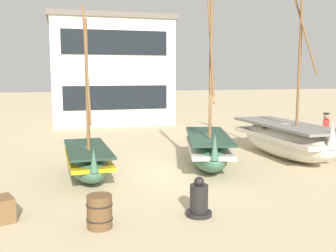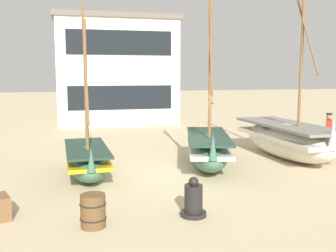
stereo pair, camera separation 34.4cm
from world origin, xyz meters
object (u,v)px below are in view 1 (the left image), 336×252
at_px(fishing_boat_centre_large, 286,139).
at_px(fishing_boat_far_right, 208,149).
at_px(wooden_barrel, 100,211).
at_px(fisherman_by_hull, 325,135).
at_px(fishing_boat_near_left, 88,160).
at_px(harbor_building_main, 110,71).
at_px(capstan_winch, 199,200).

xyz_separation_m(fishing_boat_centre_large, fishing_boat_far_right, (-3.42, -0.67, -0.09)).
bearing_deg(wooden_barrel, fisherman_by_hull, 28.20).
height_order(fishing_boat_near_left, harbor_building_main, harbor_building_main).
distance_m(fishing_boat_near_left, capstan_winch, 4.54).
height_order(fishing_boat_near_left, fishing_boat_centre_large, fishing_boat_centre_large).
distance_m(capstan_winch, wooden_barrel, 2.22).
bearing_deg(wooden_barrel, fishing_boat_centre_large, 33.87).
height_order(fishing_boat_near_left, fishing_boat_far_right, fishing_boat_far_right).
relative_size(fisherman_by_hull, capstan_winch, 1.87).
xyz_separation_m(fishing_boat_centre_large, fisherman_by_hull, (1.65, -0.13, 0.10)).
relative_size(fishing_boat_far_right, capstan_winch, 6.22).
bearing_deg(fishing_boat_centre_large, fishing_boat_near_left, -172.72).
bearing_deg(capstan_winch, fisherman_by_hull, 34.67).
distance_m(fishing_boat_centre_large, fishing_boat_far_right, 3.49).
relative_size(fishing_boat_near_left, fishing_boat_centre_large, 0.75).
bearing_deg(fishing_boat_near_left, fishing_boat_centre_large, 7.28).
xyz_separation_m(fishing_boat_near_left, harbor_building_main, (2.47, 14.24, 2.84)).
bearing_deg(wooden_barrel, fishing_boat_far_right, 46.89).
xyz_separation_m(fisherman_by_hull, capstan_winch, (-6.95, -4.81, -0.48)).
height_order(wooden_barrel, harbor_building_main, harbor_building_main).
distance_m(fisherman_by_hull, capstan_winch, 8.47).
relative_size(capstan_winch, wooden_barrel, 1.29).
height_order(fishing_boat_centre_large, wooden_barrel, fishing_boat_centre_large).
xyz_separation_m(fishing_boat_far_right, harbor_building_main, (-1.59, 13.96, 2.74)).
relative_size(fishing_boat_centre_large, harbor_building_main, 0.92).
distance_m(fishing_boat_centre_large, harbor_building_main, 14.45).
bearing_deg(fishing_boat_far_right, fisherman_by_hull, 6.06).
relative_size(fishing_boat_near_left, capstan_winch, 5.80).
bearing_deg(harbor_building_main, capstan_winch, -90.92).
xyz_separation_m(fishing_boat_centre_large, wooden_barrel, (-7.52, -5.05, -0.38)).
bearing_deg(fishing_boat_far_right, harbor_building_main, 96.49).
distance_m(fishing_boat_near_left, wooden_barrel, 4.10).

